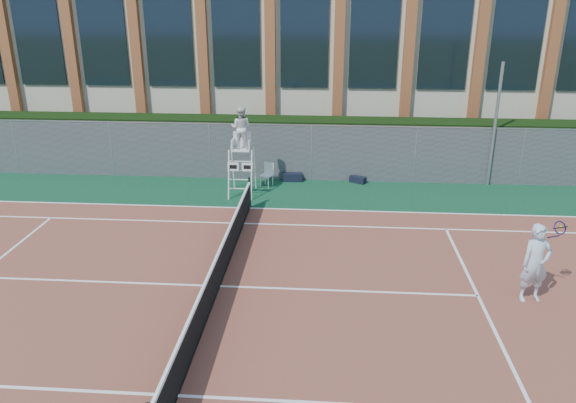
# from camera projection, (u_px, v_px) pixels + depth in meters

# --- Properties ---
(ground) EXTENTS (120.00, 120.00, 0.00)m
(ground) POSITION_uv_depth(u_px,v_px,m) (219.00, 287.00, 14.17)
(ground) COLOR #233814
(apron) EXTENTS (36.00, 20.00, 0.01)m
(apron) POSITION_uv_depth(u_px,v_px,m) (226.00, 269.00, 15.10)
(apron) COLOR #0D3A23
(apron) RESTS_ON ground
(tennis_court) EXTENTS (23.77, 10.97, 0.02)m
(tennis_court) POSITION_uv_depth(u_px,v_px,m) (219.00, 287.00, 14.16)
(tennis_court) COLOR brown
(tennis_court) RESTS_ON apron
(tennis_net) EXTENTS (0.10, 11.30, 1.10)m
(tennis_net) POSITION_uv_depth(u_px,v_px,m) (219.00, 268.00, 13.98)
(tennis_net) COLOR black
(tennis_net) RESTS_ON ground
(fence) EXTENTS (40.00, 0.06, 2.20)m
(fence) POSITION_uv_depth(u_px,v_px,m) (261.00, 152.00, 22.00)
(fence) COLOR #595E60
(fence) RESTS_ON ground
(hedge) EXTENTS (40.00, 1.40, 2.20)m
(hedge) POSITION_uv_depth(u_px,v_px,m) (264.00, 145.00, 23.12)
(hedge) COLOR black
(hedge) RESTS_ON ground
(building) EXTENTS (45.00, 10.60, 8.22)m
(building) POSITION_uv_depth(u_px,v_px,m) (280.00, 50.00, 29.49)
(building) COLOR beige
(building) RESTS_ON ground
(steel_pole) EXTENTS (0.12, 0.12, 4.67)m
(steel_pole) POSITION_uv_depth(u_px,v_px,m) (495.00, 126.00, 20.87)
(steel_pole) COLOR #9EA0A5
(steel_pole) RESTS_ON ground
(umpire_chair) EXTENTS (0.91, 1.40, 3.27)m
(umpire_chair) POSITION_uv_depth(u_px,v_px,m) (241.00, 130.00, 19.94)
(umpire_chair) COLOR white
(umpire_chair) RESTS_ON ground
(plastic_chair) EXTENTS (0.55, 0.55, 0.90)m
(plastic_chair) POSITION_uv_depth(u_px,v_px,m) (268.00, 172.00, 21.43)
(plastic_chair) COLOR silver
(plastic_chair) RESTS_ON apron
(sports_bag_near) EXTENTS (0.77, 0.33, 0.32)m
(sports_bag_near) POSITION_uv_depth(u_px,v_px,m) (292.00, 177.00, 22.05)
(sports_bag_near) COLOR black
(sports_bag_near) RESTS_ON apron
(sports_bag_far) EXTENTS (0.68, 0.56, 0.25)m
(sports_bag_far) POSITION_uv_depth(u_px,v_px,m) (358.00, 180.00, 21.89)
(sports_bag_far) COLOR black
(sports_bag_far) RESTS_ON apron
(tennis_player) EXTENTS (1.10, 0.77, 1.95)m
(tennis_player) POSITION_uv_depth(u_px,v_px,m) (536.00, 263.00, 13.21)
(tennis_player) COLOR silver
(tennis_player) RESTS_ON tennis_court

